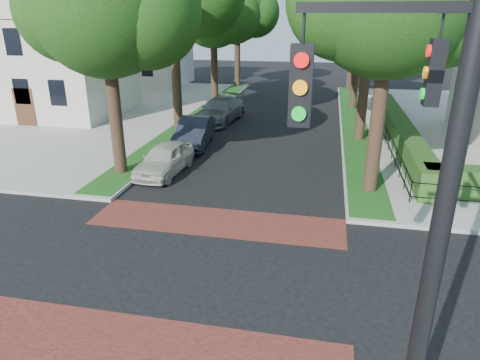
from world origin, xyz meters
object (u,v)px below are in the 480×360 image
parked_car_front (164,159)px  parked_car_rear (220,110)px  parked_car_middle (194,132)px  traffic_signal (425,191)px

parked_car_front → parked_car_rear: bearing=93.8°
parked_car_front → parked_car_middle: parked_car_middle is taller
parked_car_middle → traffic_signal: bearing=-68.7°
parked_car_front → traffic_signal: bearing=-51.0°
parked_car_middle → parked_car_rear: (0.00, 5.94, 0.03)m
parked_car_middle → parked_car_front: bearing=-95.7°
parked_car_front → parked_car_middle: bearing=93.8°
traffic_signal → parked_car_rear: bearing=110.6°
traffic_signal → parked_car_middle: bearing=117.0°
traffic_signal → parked_car_front: 15.25m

